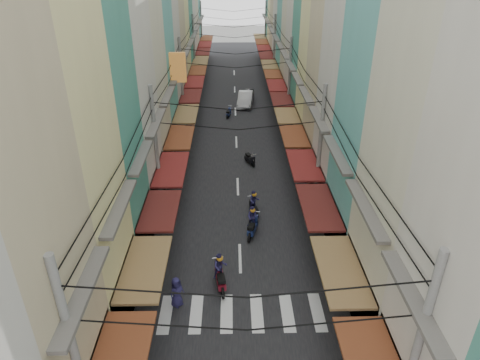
{
  "coord_description": "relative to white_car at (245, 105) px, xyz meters",
  "views": [
    {
      "loc": [
        -0.37,
        -20.43,
        14.75
      ],
      "look_at": [
        0.11,
        3.36,
        1.96
      ],
      "focal_mm": 32.0,
      "sensor_mm": 36.0,
      "label": 1
    }
  ],
  "objects": [
    {
      "name": "crosswalk",
      "position": [
        -1.1,
        -30.11,
        0.03
      ],
      "size": [
        7.55,
        2.4,
        0.01
      ],
      "color": "silver",
      "rests_on": "ground"
    },
    {
      "name": "ground",
      "position": [
        -1.1,
        -24.11,
        0.0
      ],
      "size": [
        160.0,
        160.0,
        0.0
      ],
      "primitive_type": "plane",
      "color": "slate",
      "rests_on": "ground"
    },
    {
      "name": "sidewalk_right",
      "position": [
        5.4,
        -4.11,
        0.03
      ],
      "size": [
        3.0,
        80.0,
        0.06
      ],
      "primitive_type": "cube",
      "color": "slate",
      "rests_on": "ground"
    },
    {
      "name": "sidewalk_left",
      "position": [
        -7.6,
        -4.11,
        0.03
      ],
      "size": [
        3.0,
        80.0,
        0.06
      ],
      "primitive_type": "cube",
      "color": "slate",
      "rests_on": "ground"
    },
    {
      "name": "utility_poles",
      "position": [
        -1.1,
        -9.1,
        6.59
      ],
      "size": [
        10.2,
        66.13,
        8.2
      ],
      "color": "slate",
      "rests_on": "ground"
    },
    {
      "name": "white_car",
      "position": [
        0.0,
        0.0,
        0.0
      ],
      "size": [
        5.17,
        2.47,
        1.76
      ],
      "primitive_type": "imported",
      "rotation": [
        0.0,
        0.0,
        -0.11
      ],
      "color": "#BCBCC1",
      "rests_on": "ground"
    },
    {
      "name": "bicycle",
      "position": [
        5.42,
        -26.73,
        0.0
      ],
      "size": [
        1.77,
        1.1,
        1.14
      ],
      "primitive_type": "imported",
      "rotation": [
        0.0,
        0.0,
        1.88
      ],
      "color": "black",
      "rests_on": "ground"
    },
    {
      "name": "road",
      "position": [
        -1.1,
        -4.11,
        0.01
      ],
      "size": [
        10.0,
        80.0,
        0.02
      ],
      "primitive_type": "cube",
      "color": "black",
      "rests_on": "ground"
    },
    {
      "name": "building_row_right",
      "position": [
        6.82,
        -7.66,
        9.41
      ],
      "size": [
        7.8,
        68.98,
        22.59
      ],
      "color": "#3C8673",
      "rests_on": "ground"
    },
    {
      "name": "parked_scooters",
      "position": [
        2.86,
        -27.74,
        0.47
      ],
      "size": [
        13.37,
        11.85,
        1.01
      ],
      "color": "black",
      "rests_on": "ground"
    },
    {
      "name": "moving_scooters",
      "position": [
        -0.73,
        -19.44,
        0.56
      ],
      "size": [
        3.23,
        32.84,
        2.02
      ],
      "color": "black",
      "rests_on": "ground"
    },
    {
      "name": "building_row_left",
      "position": [
        -9.01,
        -7.55,
        9.78
      ],
      "size": [
        7.8,
        67.67,
        23.7
      ],
      "color": "#BBB6AB",
      "rests_on": "ground"
    },
    {
      "name": "traffic_sign",
      "position": [
        4.32,
        -23.85,
        2.16
      ],
      "size": [
        0.1,
        0.65,
        2.96
      ],
      "color": "slate",
      "rests_on": "ground"
    },
    {
      "name": "pedestrians",
      "position": [
        -4.99,
        -22.18,
        1.03
      ],
      "size": [
        12.53,
        16.2,
        2.17
      ],
      "color": "#2A202B",
      "rests_on": "ground"
    },
    {
      "name": "market_umbrella",
      "position": [
        5.86,
        -28.58,
        2.2
      ],
      "size": [
        2.37,
        2.37,
        2.5
      ],
      "color": "#B2B2B7",
      "rests_on": "ground"
    }
  ]
}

